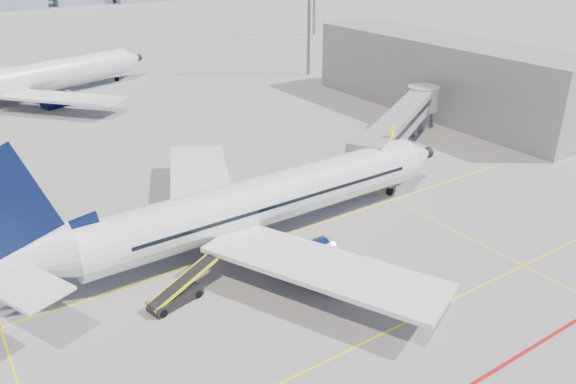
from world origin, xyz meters
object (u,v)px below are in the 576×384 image
Objects in this scene: cargo_dolly at (333,273)px; ramp_worker at (386,286)px; second_aircraft at (22,80)px; main_aircraft at (249,206)px; belt_loader at (177,295)px; baggage_tug at (340,273)px.

cargo_dolly is 3.83m from ramp_worker.
cargo_dolly is (8.18, -63.73, -2.28)m from second_aircraft.
main_aircraft reaches higher than belt_loader.
baggage_tug is 0.58× the size of cargo_dolly.
main_aircraft reaches higher than ramp_worker.
main_aircraft is 55.42m from second_aircraft.
baggage_tug is (8.88, -63.60, -2.57)m from second_aircraft.
cargo_dolly is at bearing -36.27° from belt_loader.
second_aircraft reaches higher than ramp_worker.
belt_loader reaches higher than baggage_tug.
second_aircraft is at bearing 95.83° from main_aircraft.
belt_loader is at bearing 136.57° from cargo_dolly.
main_aircraft is 9.83m from belt_loader.
baggage_tug is at bearing -34.35° from belt_loader.
main_aircraft is 22.57× the size of ramp_worker.
cargo_dolly is at bearing 51.06° from ramp_worker.
cargo_dolly is (-0.69, -0.13, 0.29)m from baggage_tug.
baggage_tug is 0.76m from cargo_dolly.
main_aircraft is at bearing 80.51° from cargo_dolly.
belt_loader is at bearing 77.89° from ramp_worker.
cargo_dolly is at bearing -100.12° from second_aircraft.
second_aircraft is at bearing 97.41° from baggage_tug.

